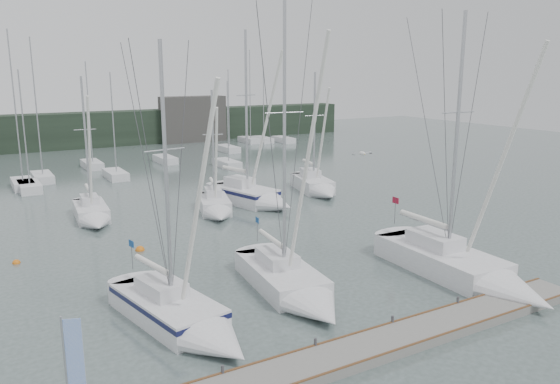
{
  "coord_description": "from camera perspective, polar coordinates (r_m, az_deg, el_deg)",
  "views": [
    {
      "loc": [
        -13.11,
        -20.36,
        11.06
      ],
      "look_at": [
        1.65,
        5.0,
        4.45
      ],
      "focal_mm": 35.0,
      "sensor_mm": 36.0,
      "label": 1
    }
  ],
  "objects": [
    {
      "name": "far_treeline",
      "position": [
        83.84,
        -21.16,
        5.99
      ],
      "size": [
        90.0,
        4.0,
        5.0
      ],
      "primitive_type": "cube",
      "color": "black",
      "rests_on": "ground"
    },
    {
      "name": "far_building_right",
      "position": [
        86.5,
        -9.08,
        7.53
      ],
      "size": [
        10.0,
        3.0,
        7.0
      ],
      "primitive_type": "cube",
      "color": "#3B3937",
      "rests_on": "ground"
    },
    {
      "name": "dock_banner",
      "position": [
        17.78,
        -20.92,
        -16.53
      ],
      "size": [
        0.54,
        0.25,
        3.77
      ],
      "rotation": [
        0.0,
        0.0,
        -0.38
      ],
      "color": "#A1A3A9",
      "rests_on": "dock"
    },
    {
      "name": "sailboat_near_left",
      "position": [
        24.32,
        -9.65,
        -13.09
      ],
      "size": [
        4.33,
        9.3,
        13.16
      ],
      "rotation": [
        0.0,
        0.0,
        0.19
      ],
      "color": "silver",
      "rests_on": "ground"
    },
    {
      "name": "sailboat_mid_d",
      "position": [
        45.19,
        -2.49,
        -0.58
      ],
      "size": [
        5.06,
        8.92,
        15.08
      ],
      "rotation": [
        0.0,
        0.0,
        0.27
      ],
      "color": "silver",
      "rests_on": "ground"
    },
    {
      "name": "buoy_a",
      "position": [
        35.39,
        -14.42,
        -5.93
      ],
      "size": [
        0.57,
        0.57,
        0.57
      ],
      "primitive_type": "sphere",
      "color": "#CE6512",
      "rests_on": "ground"
    },
    {
      "name": "sailboat_mid_e",
      "position": [
        49.7,
        3.96,
        0.49
      ],
      "size": [
        4.29,
        8.21,
        11.64
      ],
      "rotation": [
        0.0,
        0.0,
        -0.24
      ],
      "color": "silver",
      "rests_on": "ground"
    },
    {
      "name": "sailboat_mid_b",
      "position": [
        42.55,
        -18.95,
        -2.36
      ],
      "size": [
        2.8,
        7.09,
        11.29
      ],
      "rotation": [
        0.0,
        0.0,
        -0.09
      ],
      "color": "silver",
      "rests_on": "ground"
    },
    {
      "name": "ground",
      "position": [
        26.62,
        2.39,
        -11.86
      ],
      "size": [
        160.0,
        160.0,
        0.0
      ],
      "primitive_type": "plane",
      "color": "#465552",
      "rests_on": "ground"
    },
    {
      "name": "buoy_c",
      "position": [
        35.6,
        -25.84,
        -6.72
      ],
      "size": [
        0.45,
        0.45,
        0.45
      ],
      "primitive_type": "sphere",
      "color": "#CE6512",
      "rests_on": "ground"
    },
    {
      "name": "sailboat_mid_c",
      "position": [
        42.62,
        -6.7,
        -1.69
      ],
      "size": [
        3.98,
        6.89,
        10.23
      ],
      "rotation": [
        0.0,
        0.0,
        -0.29
      ],
      "color": "silver",
      "rests_on": "ground"
    },
    {
      "name": "mast_forest",
      "position": [
        65.69,
        -20.74,
        2.6
      ],
      "size": [
        59.67,
        28.26,
        14.69
      ],
      "color": "silver",
      "rests_on": "ground"
    },
    {
      "name": "sailboat_near_center",
      "position": [
        27.16,
        1.78,
        -10.16
      ],
      "size": [
        3.88,
        9.52,
        15.36
      ],
      "rotation": [
        0.0,
        0.0,
        -0.12
      ],
      "color": "silver",
      "rests_on": "ground"
    },
    {
      "name": "sailboat_near_right",
      "position": [
        30.67,
        19.49,
        -8.02
      ],
      "size": [
        3.51,
        11.41,
        15.06
      ],
      "rotation": [
        0.0,
        0.0,
        -0.03
      ],
      "color": "silver",
      "rests_on": "ground"
    },
    {
      "name": "dock",
      "position": [
        22.93,
        9.4,
        -15.75
      ],
      "size": [
        24.0,
        2.0,
        0.4
      ],
      "primitive_type": "cube",
      "color": "slate",
      "rests_on": "ground"
    },
    {
      "name": "seagull",
      "position": [
        25.65,
        8.58,
        4.01
      ],
      "size": [
        0.97,
        0.44,
        0.19
      ],
      "rotation": [
        0.0,
        0.0,
        -0.08
      ],
      "color": "silver",
      "rests_on": "ground"
    }
  ]
}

